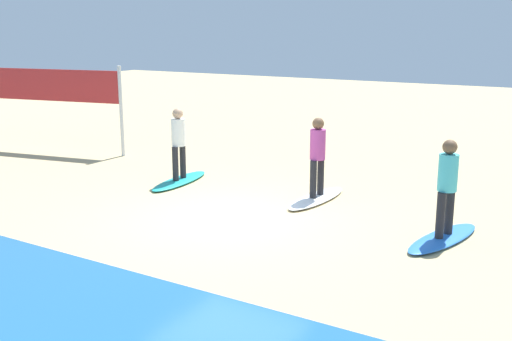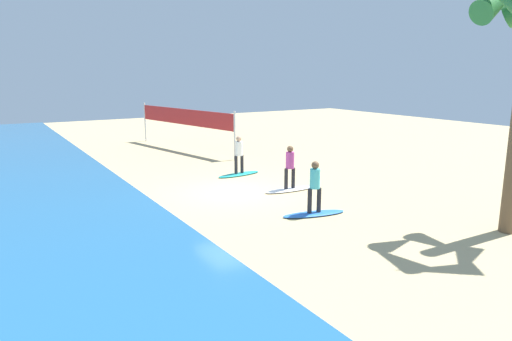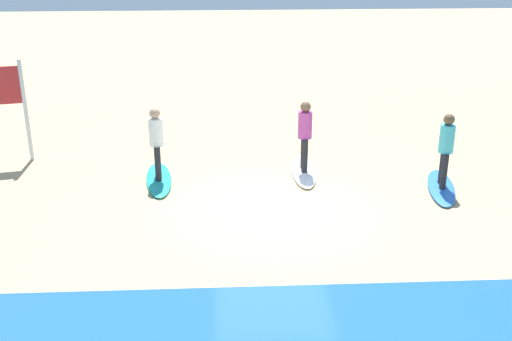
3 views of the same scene
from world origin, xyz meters
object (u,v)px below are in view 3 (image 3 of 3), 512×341
at_px(surfer_white, 305,131).
at_px(surfboard_teal, 159,179).
at_px(surfer_blue, 446,145).
at_px(surfboard_white, 304,171).
at_px(surfboard_blue, 441,187).
at_px(surfer_teal, 156,138).

distance_m(surfer_white, surfboard_teal, 3.51).
bearing_deg(surfer_white, surfboard_teal, 5.63).
bearing_deg(surfer_white, surfer_blue, 159.06).
relative_size(surfer_white, surfboard_teal, 0.78).
distance_m(surfboard_white, surfer_white, 0.99).
bearing_deg(surfboard_white, surfer_white, 92.36).
height_order(surfboard_blue, surfboard_white, same).
bearing_deg(surfer_teal, surfboard_teal, 0.00).
relative_size(surfboard_blue, surfer_teal, 1.28).
height_order(surfer_white, surfboard_teal, surfer_white).
distance_m(surfer_blue, surfboard_teal, 6.39).
bearing_deg(surfer_blue, surfboard_blue, 90.00).
height_order(surfboard_white, surfer_white, surfer_white).
xyz_separation_m(surfer_white, surfer_teal, (3.35, 0.33, 0.00)).
bearing_deg(surfboard_blue, surfer_teal, -84.78).
xyz_separation_m(surfer_blue, surfboard_teal, (6.26, -0.78, -0.99)).
distance_m(surfboard_blue, surfer_blue, 0.99).
distance_m(surfboard_blue, surfboard_teal, 6.31).
distance_m(surfer_blue, surfer_white, 3.12).
xyz_separation_m(surfboard_white, surfboard_teal, (3.35, 0.33, 0.00)).
bearing_deg(surfboard_teal, surfer_white, 89.12).
height_order(surfer_white, surfer_teal, same).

